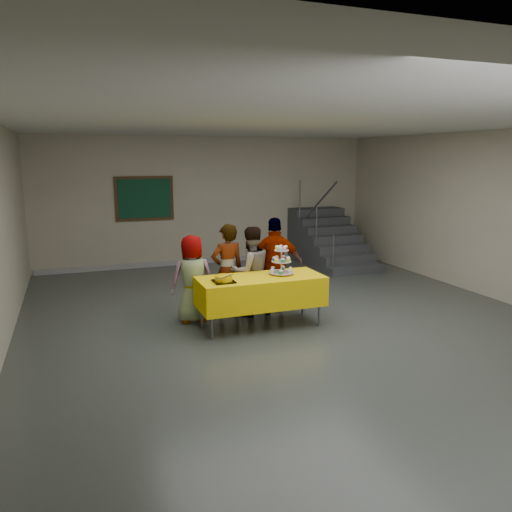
{
  "coord_description": "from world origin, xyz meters",
  "views": [
    {
      "loc": [
        -3.07,
        -6.52,
        2.52
      ],
      "look_at": [
        -0.5,
        0.42,
        1.05
      ],
      "focal_mm": 35.0,
      "sensor_mm": 36.0,
      "label": 1
    }
  ],
  "objects_px": {
    "schoolchild_b": "(227,271)",
    "staircase": "(326,242)",
    "schoolchild_c": "(250,271)",
    "bake_table": "(261,291)",
    "noticeboard": "(145,199)",
    "bear_cake": "(224,278)",
    "schoolchild_a": "(192,279)",
    "cupcake_stand": "(281,262)",
    "schoolchild_d": "(275,264)"
  },
  "relations": [
    {
      "from": "schoolchild_b",
      "to": "staircase",
      "type": "bearing_deg",
      "value": -143.54
    },
    {
      "from": "schoolchild_c",
      "to": "schoolchild_b",
      "type": "bearing_deg",
      "value": -18.9
    },
    {
      "from": "bake_table",
      "to": "noticeboard",
      "type": "relative_size",
      "value": 1.45
    },
    {
      "from": "bear_cake",
      "to": "schoolchild_b",
      "type": "distance_m",
      "value": 0.83
    },
    {
      "from": "bear_cake",
      "to": "schoolchild_c",
      "type": "height_order",
      "value": "schoolchild_c"
    },
    {
      "from": "schoolchild_a",
      "to": "staircase",
      "type": "xyz_separation_m",
      "value": [
        4.1,
        3.31,
        -0.19
      ]
    },
    {
      "from": "bake_table",
      "to": "schoolchild_a",
      "type": "xyz_separation_m",
      "value": [
        -0.9,
        0.6,
        0.12
      ]
    },
    {
      "from": "schoolchild_b",
      "to": "staircase",
      "type": "height_order",
      "value": "staircase"
    },
    {
      "from": "schoolchild_c",
      "to": "staircase",
      "type": "xyz_separation_m",
      "value": [
        3.15,
        3.32,
        -0.24
      ]
    },
    {
      "from": "bake_table",
      "to": "schoolchild_b",
      "type": "height_order",
      "value": "schoolchild_b"
    },
    {
      "from": "staircase",
      "to": "schoolchild_a",
      "type": "bearing_deg",
      "value": -141.06
    },
    {
      "from": "cupcake_stand",
      "to": "schoolchild_d",
      "type": "bearing_deg",
      "value": 75.03
    },
    {
      "from": "bake_table",
      "to": "cupcake_stand",
      "type": "relative_size",
      "value": 4.22
    },
    {
      "from": "cupcake_stand",
      "to": "noticeboard",
      "type": "height_order",
      "value": "noticeboard"
    },
    {
      "from": "cupcake_stand",
      "to": "schoolchild_d",
      "type": "relative_size",
      "value": 0.29
    },
    {
      "from": "cupcake_stand",
      "to": "schoolchild_c",
      "type": "height_order",
      "value": "schoolchild_c"
    },
    {
      "from": "schoolchild_a",
      "to": "schoolchild_d",
      "type": "bearing_deg",
      "value": -176.13
    },
    {
      "from": "schoolchild_c",
      "to": "schoolchild_d",
      "type": "xyz_separation_m",
      "value": [
        0.49,
        0.13,
        0.05
      ]
    },
    {
      "from": "schoolchild_b",
      "to": "staircase",
      "type": "relative_size",
      "value": 0.62
    },
    {
      "from": "schoolchild_a",
      "to": "cupcake_stand",
      "type": "bearing_deg",
      "value": 155.72
    },
    {
      "from": "schoolchild_a",
      "to": "noticeboard",
      "type": "height_order",
      "value": "noticeboard"
    },
    {
      "from": "schoolchild_c",
      "to": "noticeboard",
      "type": "bearing_deg",
      "value": -82.33
    },
    {
      "from": "bake_table",
      "to": "staircase",
      "type": "bearing_deg",
      "value": 50.7
    },
    {
      "from": "bear_cake",
      "to": "schoolchild_b",
      "type": "height_order",
      "value": "schoolchild_b"
    },
    {
      "from": "cupcake_stand",
      "to": "schoolchild_a",
      "type": "relative_size",
      "value": 0.33
    },
    {
      "from": "staircase",
      "to": "cupcake_stand",
      "type": "bearing_deg",
      "value": -126.41
    },
    {
      "from": "schoolchild_b",
      "to": "cupcake_stand",
      "type": "bearing_deg",
      "value": 131.49
    },
    {
      "from": "cupcake_stand",
      "to": "staircase",
      "type": "xyz_separation_m",
      "value": [
        2.84,
        3.85,
        -0.47
      ]
    },
    {
      "from": "bear_cake",
      "to": "schoolchild_a",
      "type": "distance_m",
      "value": 0.78
    },
    {
      "from": "cupcake_stand",
      "to": "schoolchild_a",
      "type": "distance_m",
      "value": 1.39
    },
    {
      "from": "schoolchild_b",
      "to": "schoolchild_d",
      "type": "xyz_separation_m",
      "value": [
        0.85,
        0.05,
        0.03
      ]
    },
    {
      "from": "bake_table",
      "to": "schoolchild_d",
      "type": "relative_size",
      "value": 1.21
    },
    {
      "from": "schoolchild_b",
      "to": "schoolchild_c",
      "type": "relative_size",
      "value": 1.03
    },
    {
      "from": "staircase",
      "to": "bear_cake",
      "type": "bearing_deg",
      "value": -133.46
    },
    {
      "from": "bake_table",
      "to": "schoolchild_d",
      "type": "xyz_separation_m",
      "value": [
        0.53,
        0.72,
        0.22
      ]
    },
    {
      "from": "schoolchild_c",
      "to": "cupcake_stand",
      "type": "bearing_deg",
      "value": 113.74
    },
    {
      "from": "schoolchild_a",
      "to": "schoolchild_c",
      "type": "height_order",
      "value": "schoolchild_c"
    },
    {
      "from": "bake_table",
      "to": "schoolchild_d",
      "type": "bearing_deg",
      "value": 53.31
    },
    {
      "from": "schoolchild_c",
      "to": "bear_cake",
      "type": "bearing_deg",
      "value": 40.06
    },
    {
      "from": "bear_cake",
      "to": "staircase",
      "type": "bearing_deg",
      "value": 46.54
    },
    {
      "from": "noticeboard",
      "to": "schoolchild_c",
      "type": "bearing_deg",
      "value": -75.78
    },
    {
      "from": "cupcake_stand",
      "to": "schoolchild_c",
      "type": "distance_m",
      "value": 0.66
    },
    {
      "from": "schoolchild_b",
      "to": "schoolchild_d",
      "type": "height_order",
      "value": "schoolchild_d"
    },
    {
      "from": "schoolchild_a",
      "to": "bake_table",
      "type": "bearing_deg",
      "value": 145.53
    },
    {
      "from": "schoolchild_a",
      "to": "schoolchild_c",
      "type": "distance_m",
      "value": 0.95
    },
    {
      "from": "schoolchild_d",
      "to": "schoolchild_a",
      "type": "bearing_deg",
      "value": 21.88
    },
    {
      "from": "bear_cake",
      "to": "schoolchild_d",
      "type": "height_order",
      "value": "schoolchild_d"
    },
    {
      "from": "bake_table",
      "to": "staircase",
      "type": "height_order",
      "value": "staircase"
    },
    {
      "from": "cupcake_stand",
      "to": "staircase",
      "type": "distance_m",
      "value": 4.81
    },
    {
      "from": "schoolchild_a",
      "to": "noticeboard",
      "type": "distance_m",
      "value": 4.25
    }
  ]
}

